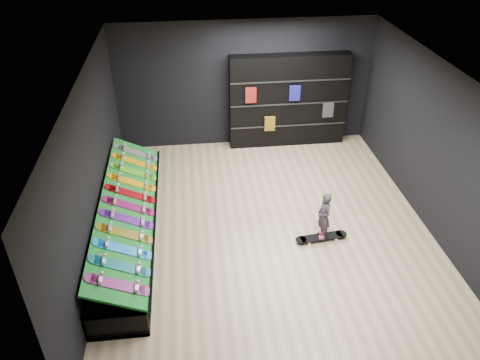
{
  "coord_description": "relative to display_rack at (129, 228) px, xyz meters",
  "views": [
    {
      "loc": [
        -1.33,
        -6.81,
        5.58
      ],
      "look_at": [
        -0.5,
        0.2,
        1.0
      ],
      "focal_mm": 35.0,
      "sensor_mm": 36.0,
      "label": 1
    }
  ],
  "objects": [
    {
      "name": "display_rack",
      "position": [
        0.0,
        0.0,
        0.0
      ],
      "size": [
        0.9,
        4.5,
        0.5
      ],
      "primitive_type": null,
      "color": "black",
      "rests_on": "ground"
    },
    {
      "name": "display_board_8",
      "position": [
        0.06,
        1.14,
        0.49
      ],
      "size": [
        0.93,
        0.22,
        0.5
      ],
      "primitive_type": null,
      "rotation": [
        0.0,
        0.44,
        0.0
      ],
      "color": "green",
      "rests_on": "turf_ramp"
    },
    {
      "name": "display_board_9",
      "position": [
        0.06,
        1.52,
        0.49
      ],
      "size": [
        0.93,
        0.22,
        0.5
      ],
      "primitive_type": null,
      "rotation": [
        0.0,
        0.44,
        0.0
      ],
      "color": "orange",
      "rests_on": "turf_ramp"
    },
    {
      "name": "wall_left",
      "position": [
        -0.45,
        0.0,
        1.25
      ],
      "size": [
        0.02,
        7.0,
        3.0
      ],
      "primitive_type": "cube",
      "color": "black",
      "rests_on": "ground"
    },
    {
      "name": "display_board_10",
      "position": [
        0.06,
        1.9,
        0.49
      ],
      "size": [
        0.93,
        0.22,
        0.5
      ],
      "primitive_type": null,
      "rotation": [
        0.0,
        0.44,
        0.0
      ],
      "color": "black",
      "rests_on": "turf_ramp"
    },
    {
      "name": "ceiling",
      "position": [
        2.55,
        0.0,
        2.75
      ],
      "size": [
        6.0,
        7.0,
        0.01
      ],
      "primitive_type": "cube",
      "color": "white",
      "rests_on": "ground"
    },
    {
      "name": "wall_right",
      "position": [
        5.55,
        0.0,
        1.25
      ],
      "size": [
        0.02,
        7.0,
        3.0
      ],
      "primitive_type": "cube",
      "color": "black",
      "rests_on": "ground"
    },
    {
      "name": "back_shelving",
      "position": [
        3.57,
        3.32,
        0.87
      ],
      "size": [
        2.79,
        0.33,
        2.23
      ],
      "primitive_type": "cube",
      "color": "black",
      "rests_on": "ground"
    },
    {
      "name": "child",
      "position": [
        3.47,
        -0.45,
        0.12
      ],
      "size": [
        0.17,
        0.23,
        0.55
      ],
      "primitive_type": "imported",
      "rotation": [
        0.0,
        0.0,
        -1.44
      ],
      "color": "black",
      "rests_on": "floor_skateboard"
    },
    {
      "name": "display_board_2",
      "position": [
        0.06,
        -1.14,
        0.49
      ],
      "size": [
        0.93,
        0.22,
        0.5
      ],
      "primitive_type": null,
      "rotation": [
        0.0,
        0.44,
        0.0
      ],
      "color": "blue",
      "rests_on": "turf_ramp"
    },
    {
      "name": "display_board_7",
      "position": [
        0.06,
        0.76,
        0.49
      ],
      "size": [
        0.93,
        0.22,
        0.5
      ],
      "primitive_type": null,
      "rotation": [
        0.0,
        0.44,
        0.0
      ],
      "color": "yellow",
      "rests_on": "turf_ramp"
    },
    {
      "name": "display_board_5",
      "position": [
        0.06,
        0.0,
        0.49
      ],
      "size": [
        0.93,
        0.22,
        0.5
      ],
      "primitive_type": null,
      "rotation": [
        0.0,
        0.44,
        0.0
      ],
      "color": "#E5198C",
      "rests_on": "turf_ramp"
    },
    {
      "name": "floor_skateboard",
      "position": [
        3.47,
        -0.45,
        -0.2
      ],
      "size": [
        1.0,
        0.32,
        0.09
      ],
      "primitive_type": null,
      "rotation": [
        0.0,
        0.0,
        0.1
      ],
      "color": "black",
      "rests_on": "ground"
    },
    {
      "name": "display_board_4",
      "position": [
        0.06,
        -0.38,
        0.49
      ],
      "size": [
        0.93,
        0.22,
        0.5
      ],
      "primitive_type": null,
      "rotation": [
        0.0,
        0.44,
        0.0
      ],
      "color": "purple",
      "rests_on": "turf_ramp"
    },
    {
      "name": "wall_back",
      "position": [
        2.55,
        3.5,
        1.25
      ],
      "size": [
        6.0,
        0.02,
        3.0
      ],
      "primitive_type": "cube",
      "color": "black",
      "rests_on": "ground"
    },
    {
      "name": "display_board_3",
      "position": [
        0.06,
        -0.76,
        0.49
      ],
      "size": [
        0.93,
        0.22,
        0.5
      ],
      "primitive_type": null,
      "rotation": [
        0.0,
        0.44,
        0.0
      ],
      "color": "yellow",
      "rests_on": "turf_ramp"
    },
    {
      "name": "wall_front",
      "position": [
        2.55,
        -3.5,
        1.25
      ],
      "size": [
        6.0,
        0.02,
        3.0
      ],
      "primitive_type": "cube",
      "color": "black",
      "rests_on": "ground"
    },
    {
      "name": "turf_ramp",
      "position": [
        0.05,
        0.0,
        0.46
      ],
      "size": [
        0.92,
        4.5,
        0.46
      ],
      "primitive_type": "cube",
      "rotation": [
        0.0,
        0.44,
        0.0
      ],
      "color": "#0F631C",
      "rests_on": "display_rack"
    },
    {
      "name": "floor",
      "position": [
        2.55,
        0.0,
        -0.25
      ],
      "size": [
        6.0,
        7.0,
        0.01
      ],
      "primitive_type": "cube",
      "color": "tan",
      "rests_on": "ground"
    },
    {
      "name": "display_board_1",
      "position": [
        0.06,
        -1.52,
        0.49
      ],
      "size": [
        0.93,
        0.22,
        0.5
      ],
      "primitive_type": null,
      "rotation": [
        0.0,
        0.44,
        0.0
      ],
      "color": "#0C8C99",
      "rests_on": "turf_ramp"
    },
    {
      "name": "display_board_0",
      "position": [
        0.06,
        -1.9,
        0.49
      ],
      "size": [
        0.93,
        0.22,
        0.5
      ],
      "primitive_type": null,
      "rotation": [
        0.0,
        0.44,
        0.0
      ],
      "color": "#2626BF",
      "rests_on": "turf_ramp"
    },
    {
      "name": "display_board_6",
      "position": [
        0.06,
        0.38,
        0.49
      ],
      "size": [
        0.93,
        0.22,
        0.5
      ],
      "primitive_type": null,
      "rotation": [
        0.0,
        0.44,
        0.0
      ],
      "color": "red",
      "rests_on": "turf_ramp"
    }
  ]
}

